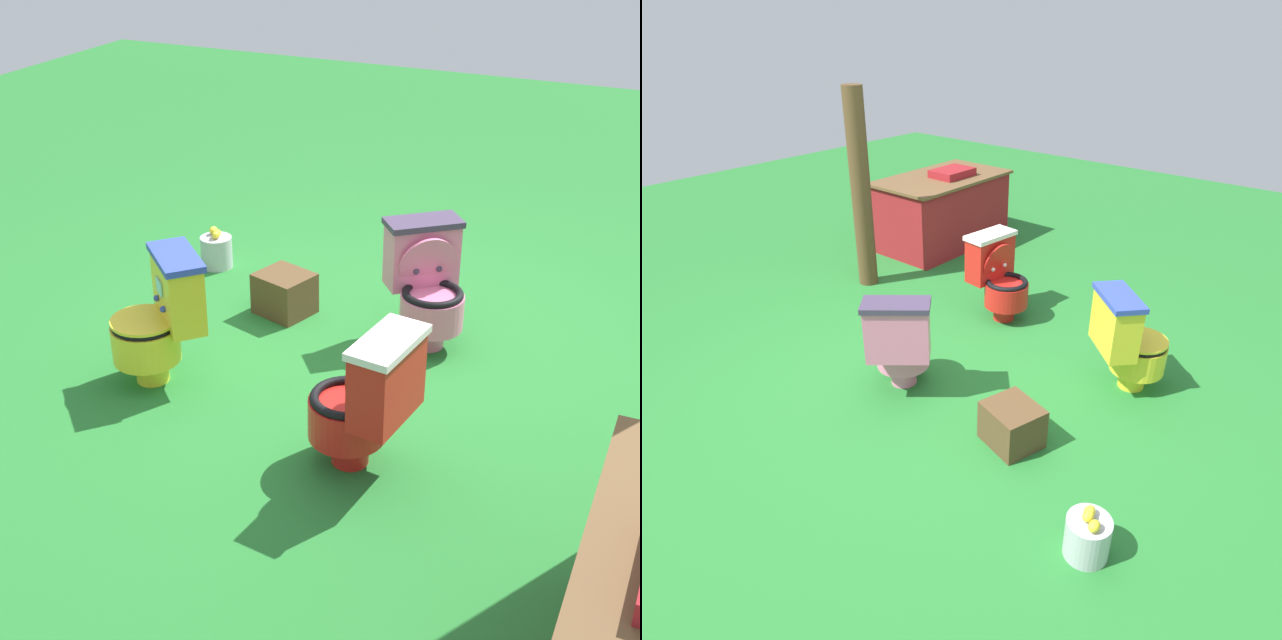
% 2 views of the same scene
% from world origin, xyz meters
% --- Properties ---
extents(ground, '(14.00, 14.00, 0.00)m').
position_xyz_m(ground, '(0.00, 0.00, 0.00)').
color(ground, '#26752D').
extents(toilet_red, '(0.46, 0.54, 0.73)m').
position_xyz_m(toilet_red, '(1.19, 0.32, 0.37)').
color(toilet_red, red).
rests_on(toilet_red, ground).
extents(toilet_yellow, '(0.63, 0.63, 0.73)m').
position_xyz_m(toilet_yellow, '(0.91, -0.99, 0.37)').
color(toilet_yellow, yellow).
rests_on(toilet_yellow, ground).
extents(toilet_pink, '(0.64, 0.62, 0.73)m').
position_xyz_m(toilet_pink, '(-0.10, 0.18, 0.37)').
color(toilet_pink, pink).
rests_on(toilet_pink, ground).
extents(small_crate, '(0.37, 0.39, 0.27)m').
position_xyz_m(small_crate, '(-0.06, -0.74, 0.13)').
color(small_crate, brown).
rests_on(small_crate, ground).
extents(lemon_bucket, '(0.22, 0.22, 0.28)m').
position_xyz_m(lemon_bucket, '(-0.49, -1.48, 0.12)').
color(lemon_bucket, '#B7B7BF').
rests_on(lemon_bucket, ground).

